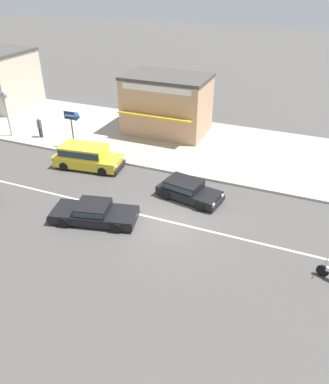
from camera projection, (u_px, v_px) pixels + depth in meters
name	position (u px, v px, depth m)	size (l,w,h in m)	color
ground_plane	(167.00, 221.00, 20.26)	(160.00, 160.00, 0.00)	#4C4947
lane_centre_stripe	(167.00, 221.00, 20.26)	(50.40, 0.14, 0.01)	silver
kerb_strip	(218.00, 148.00, 28.27)	(68.00, 10.00, 0.15)	#ADA393
minivan_yellow_2	(86.00, 156.00, 25.34)	(4.80, 2.42, 1.56)	yellow
hatchback_black_4	(187.00, 189.00, 22.01)	(4.02, 2.29, 1.10)	black
sedan_black_5	(94.00, 212.00, 20.04)	(4.94, 2.79, 1.06)	black
street_clock	(4.00, 103.00, 28.81)	(0.65, 0.22, 3.64)	#9E9EA3
arrow_signboard	(76.00, 118.00, 26.85)	(1.38, 0.64, 2.81)	#4C4C51
pedestrian_near_clock	(40.00, 126.00, 29.44)	(0.34, 0.34, 1.61)	#333338
shopfront_mid_block	(167.00, 104.00, 29.87)	(6.60, 5.05, 4.57)	tan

